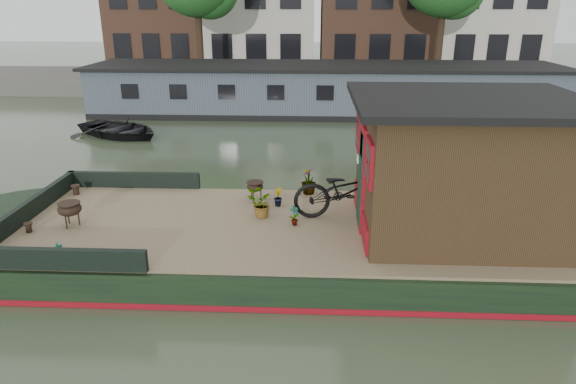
{
  "coord_description": "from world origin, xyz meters",
  "views": [
    {
      "loc": [
        -0.49,
        -8.85,
        4.53
      ],
      "look_at": [
        -0.94,
        0.5,
        1.11
      ],
      "focal_mm": 32.0,
      "sensor_mm": 36.0,
      "label": 1
    }
  ],
  "objects_px": {
    "bicycle": "(347,191)",
    "brazier_front": "(70,214)",
    "brazier_rear": "(255,191)",
    "cabin": "(463,164)",
    "dinghy": "(119,126)",
    "potted_plant_a": "(294,216)"
  },
  "relations": [
    {
      "from": "bicycle",
      "to": "brazier_front",
      "type": "bearing_deg",
      "value": 91.83
    },
    {
      "from": "bicycle",
      "to": "brazier_rear",
      "type": "relative_size",
      "value": 5.01
    },
    {
      "from": "cabin",
      "to": "brazier_rear",
      "type": "bearing_deg",
      "value": 162.21
    },
    {
      "from": "brazier_front",
      "to": "dinghy",
      "type": "relative_size",
      "value": 0.13
    },
    {
      "from": "cabin",
      "to": "brazier_rear",
      "type": "distance_m",
      "value": 4.18
    },
    {
      "from": "cabin",
      "to": "potted_plant_a",
      "type": "xyz_separation_m",
      "value": [
        -2.98,
        -0.05,
        -1.03
      ]
    },
    {
      "from": "brazier_rear",
      "to": "cabin",
      "type": "bearing_deg",
      "value": -17.79
    },
    {
      "from": "cabin",
      "to": "bicycle",
      "type": "height_order",
      "value": "cabin"
    },
    {
      "from": "cabin",
      "to": "bicycle",
      "type": "bearing_deg",
      "value": 168.02
    },
    {
      "from": "brazier_front",
      "to": "brazier_rear",
      "type": "bearing_deg",
      "value": 24.6
    },
    {
      "from": "bicycle",
      "to": "potted_plant_a",
      "type": "xyz_separation_m",
      "value": [
        -1.0,
        -0.47,
        -0.35
      ]
    },
    {
      "from": "potted_plant_a",
      "to": "brazier_rear",
      "type": "height_order",
      "value": "brazier_rear"
    },
    {
      "from": "cabin",
      "to": "dinghy",
      "type": "height_order",
      "value": "cabin"
    },
    {
      "from": "potted_plant_a",
      "to": "brazier_rear",
      "type": "xyz_separation_m",
      "value": [
        -0.87,
        1.29,
        0.01
      ]
    },
    {
      "from": "potted_plant_a",
      "to": "bicycle",
      "type": "bearing_deg",
      "value": 25.3
    },
    {
      "from": "dinghy",
      "to": "cabin",
      "type": "bearing_deg",
      "value": -103.78
    },
    {
      "from": "bicycle",
      "to": "brazier_rear",
      "type": "bearing_deg",
      "value": 60.68
    },
    {
      "from": "cabin",
      "to": "bicycle",
      "type": "relative_size",
      "value": 1.94
    },
    {
      "from": "cabin",
      "to": "dinghy",
      "type": "bearing_deg",
      "value": 136.39
    },
    {
      "from": "bicycle",
      "to": "brazier_rear",
      "type": "height_order",
      "value": "bicycle"
    },
    {
      "from": "bicycle",
      "to": "brazier_front",
      "type": "height_order",
      "value": "bicycle"
    },
    {
      "from": "brazier_front",
      "to": "dinghy",
      "type": "height_order",
      "value": "brazier_front"
    }
  ]
}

